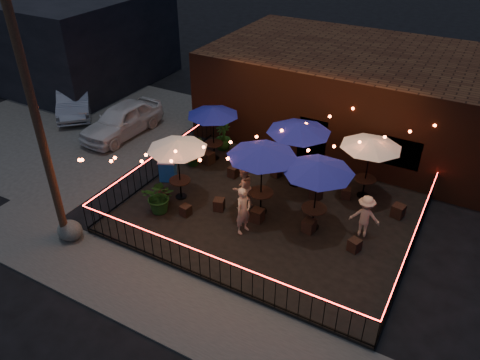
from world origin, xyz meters
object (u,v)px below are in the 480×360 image
object	(u,v)px
cafe_table_1	(213,112)
boulder	(70,230)
cafe_table_0	(177,145)
cooler	(168,170)
cafe_table_2	(262,152)
cafe_table_5	(371,143)
cafe_table_4	(318,168)
utility_pole	(40,135)
cafe_table_3	(299,128)

from	to	relation	value
cafe_table_1	boulder	bearing A→B (deg)	-102.40
cafe_table_0	cooler	world-z (taller)	cafe_table_0
cafe_table_2	cafe_table_5	distance (m)	4.09
cafe_table_5	cooler	xyz separation A→B (m)	(-7.18, -2.72, -1.81)
cafe_table_0	cooler	size ratio (longest dim) A/B	2.76
cafe_table_1	cafe_table_4	bearing A→B (deg)	-23.55
cafe_table_0	cafe_table_5	xyz separation A→B (m)	(6.03, 3.46, 0.03)
cafe_table_2	utility_pole	bearing A→B (deg)	-138.76
cafe_table_3	boulder	size ratio (longest dim) A/B	3.26
cafe_table_5	cafe_table_3	bearing A→B (deg)	-168.65
cafe_table_3	boulder	bearing A→B (deg)	-128.94
cafe_table_5	cafe_table_1	bearing A→B (deg)	-176.95
cafe_table_0	cafe_table_3	size ratio (longest dim) A/B	0.83
cafe_table_2	cafe_table_4	xyz separation A→B (m)	(2.00, 0.07, -0.07)
utility_pole	cafe_table_2	world-z (taller)	utility_pole
cafe_table_0	cafe_table_2	size ratio (longest dim) A/B	0.77
cafe_table_0	boulder	xyz separation A→B (m)	(-1.95, -3.72, -2.03)
cooler	utility_pole	bearing A→B (deg)	-125.10
cooler	boulder	size ratio (longest dim) A/B	0.98
boulder	cafe_table_4	bearing A→B (deg)	32.31
cafe_table_2	cooler	world-z (taller)	cafe_table_2
utility_pole	cafe_table_3	xyz separation A→B (m)	(5.48, 6.78, -1.39)
utility_pole	cafe_table_3	bearing A→B (deg)	51.03
cafe_table_2	cafe_table_5	xyz separation A→B (m)	(2.96, 2.81, -0.22)
cafe_table_1	boulder	size ratio (longest dim) A/B	2.79
cafe_table_2	boulder	size ratio (longest dim) A/B	3.50
cafe_table_1	cafe_table_2	distance (m)	4.30
cafe_table_5	boulder	bearing A→B (deg)	-138.00
cafe_table_3	cafe_table_4	bearing A→B (deg)	-53.75
cafe_table_4	cafe_table_5	bearing A→B (deg)	70.69
cafe_table_2	cafe_table_3	world-z (taller)	cafe_table_2
cafe_table_3	cafe_table_5	xyz separation A→B (m)	(2.59, 0.52, -0.20)
cafe_table_5	utility_pole	bearing A→B (deg)	-137.90
cafe_table_3	cafe_table_2	bearing A→B (deg)	-99.09
utility_pole	cooler	size ratio (longest dim) A/B	9.06
utility_pole	cooler	xyz separation A→B (m)	(0.90, 4.58, -3.40)
utility_pole	cafe_table_1	distance (m)	7.33
cafe_table_1	cafe_table_3	world-z (taller)	cafe_table_3
cafe_table_4	cafe_table_5	xyz separation A→B (m)	(0.96, 2.75, -0.15)
cafe_table_1	cooler	bearing A→B (deg)	-106.42
cafe_table_1	cafe_table_0	bearing A→B (deg)	-81.78
cafe_table_3	cafe_table_1	bearing A→B (deg)	177.40
cafe_table_1	cafe_table_5	xyz separation A→B (m)	(6.48, 0.34, 0.07)
cafe_table_4	boulder	bearing A→B (deg)	-147.69
cafe_table_4	cooler	world-z (taller)	cafe_table_4
cafe_table_0	cafe_table_4	world-z (taller)	cafe_table_4
cafe_table_0	cafe_table_5	size ratio (longest dim) A/B	0.89
cafe_table_0	cafe_table_4	xyz separation A→B (m)	(5.06, 0.72, 0.18)
boulder	cafe_table_2	bearing A→B (deg)	41.06
cafe_table_4	cafe_table_3	bearing A→B (deg)	126.25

